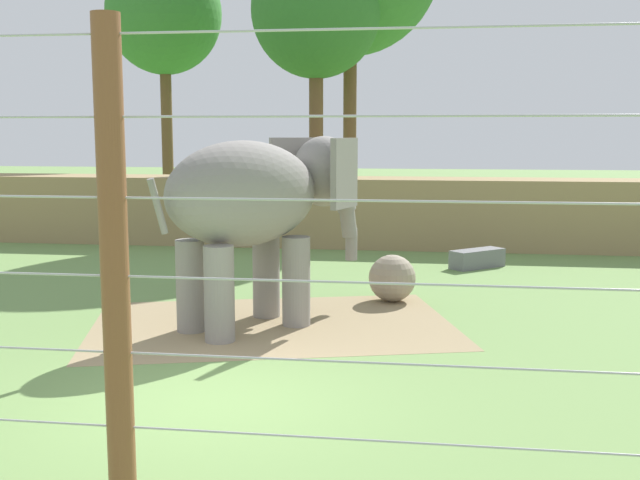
% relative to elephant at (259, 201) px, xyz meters
% --- Properties ---
extents(ground_plane, '(120.00, 120.00, 0.00)m').
position_rel_elephant_xyz_m(ground_plane, '(0.15, -3.73, -2.09)').
color(ground_plane, '#6B8E4C').
extents(dirt_patch, '(6.89, 5.55, 0.01)m').
position_rel_elephant_xyz_m(dirt_patch, '(0.20, 0.05, -2.09)').
color(dirt_patch, '#937F5B').
rests_on(dirt_patch, ground).
extents(embankment_wall, '(36.00, 1.80, 1.94)m').
position_rel_elephant_xyz_m(embankment_wall, '(0.15, 9.41, -1.12)').
color(embankment_wall, '#997F56').
rests_on(embankment_wall, ground).
extents(elephant, '(3.42, 3.67, 3.16)m').
position_rel_elephant_xyz_m(elephant, '(0.00, 0.00, 0.00)').
color(elephant, gray).
rests_on(elephant, ground).
extents(enrichment_ball, '(0.91, 0.91, 0.91)m').
position_rel_elephant_xyz_m(enrichment_ball, '(2.11, 2.14, -1.64)').
color(enrichment_ball, gray).
rests_on(enrichment_ball, ground).
extents(cable_fence, '(10.15, 0.24, 4.17)m').
position_rel_elephant_xyz_m(cable_fence, '(0.18, -6.49, 0.00)').
color(cable_fence, brown).
rests_on(cable_fence, ground).
extents(feed_trough, '(1.38, 1.30, 0.44)m').
position_rel_elephant_xyz_m(feed_trough, '(3.94, 6.17, -1.87)').
color(feed_trough, slate).
rests_on(feed_trough, ground).
extents(tree_far_left, '(4.48, 4.48, 10.15)m').
position_rel_elephant_xyz_m(tree_far_left, '(-7.59, 17.28, 5.65)').
color(tree_far_left, brown).
rests_on(tree_far_left, ground).
extents(tree_behind_wall, '(3.98, 3.98, 9.03)m').
position_rel_elephant_xyz_m(tree_behind_wall, '(-0.77, 11.58, 4.78)').
color(tree_behind_wall, brown).
rests_on(tree_behind_wall, ground).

